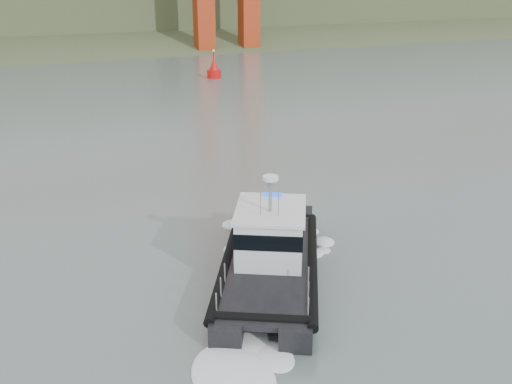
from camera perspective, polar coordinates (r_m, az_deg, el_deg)
ground at (r=26.16m, az=5.61°, el=-9.33°), size 400.00×400.00×0.00m
patrol_boat at (r=26.00m, az=1.38°, el=-6.15°), size 8.30×11.29×5.19m
nav_buoy at (r=75.63m, az=-4.22°, el=12.07°), size 1.83×1.83×3.81m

